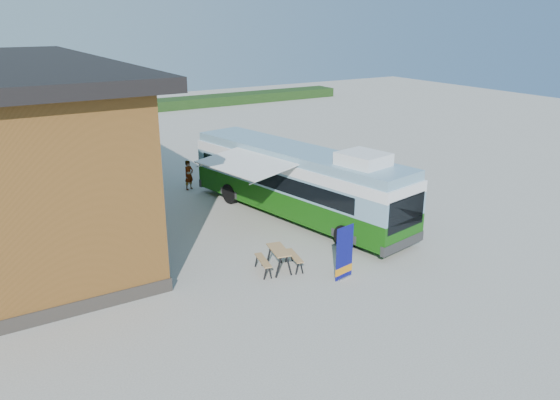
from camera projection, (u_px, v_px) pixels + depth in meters
ground at (320, 252)px, 22.67m from camera, size 100.00×100.00×0.00m
barn at (0, 150)px, 24.40m from camera, size 9.60×21.20×7.50m
hedge at (172, 104)px, 57.16m from camera, size 40.00×3.00×1.00m
bus at (298, 180)px, 26.06m from camera, size 5.03×12.96×3.90m
awning at (250, 165)px, 24.90m from camera, size 3.64×5.01×0.54m
banner at (344, 257)px, 20.12m from camera, size 0.89×0.29×2.07m
picnic_table at (279, 255)px, 20.80m from camera, size 1.81×1.68×0.88m
person_a at (189, 175)px, 30.52m from camera, size 0.71×0.60×1.67m
person_b at (256, 188)px, 27.89m from camera, size 0.87×1.03×1.87m
slurry_tanker at (96, 159)px, 31.93m from camera, size 2.34×6.22×2.31m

